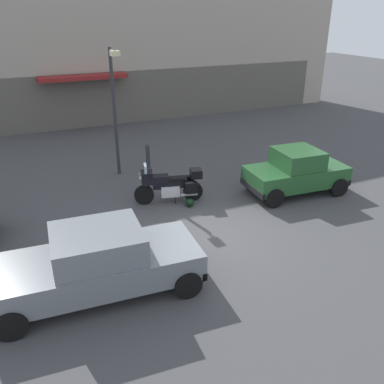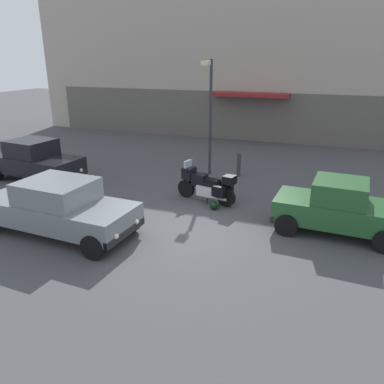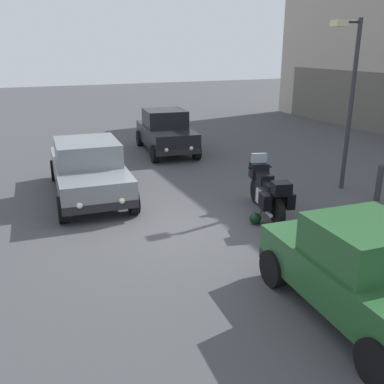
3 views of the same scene
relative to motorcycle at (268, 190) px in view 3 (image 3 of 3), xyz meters
The scene contains 8 objects.
ground_plane 2.72m from the motorcycle, 88.77° to the right, with size 80.00×80.00×0.00m, color #424244.
motorcycle is the anchor object (origin of this frame).
helmet 0.88m from the motorcycle, 53.16° to the right, with size 0.28×0.28×0.28m, color black.
car_hatchback_near 7.23m from the motorcycle, behind, with size 4.00×2.16×1.64m.
car_sedan_far 4.90m from the motorcycle, 130.12° to the right, with size 4.66×2.16×1.56m.
car_compact_side 4.33m from the motorcycle, 14.34° to the right, with size 3.55×1.90×1.56m.
streetlamp_curbside 3.85m from the motorcycle, 106.45° to the left, with size 0.28×0.94×4.66m.
bollard_curbside 3.30m from the motorcycle, 84.12° to the left, with size 0.16×0.16×1.02m.
Camera 3 is at (8.34, -2.99, 3.94)m, focal length 40.23 mm.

